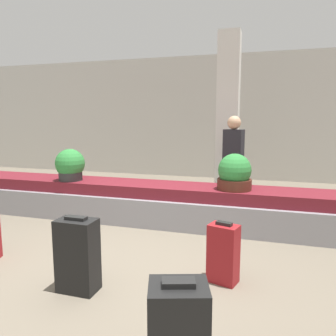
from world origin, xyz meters
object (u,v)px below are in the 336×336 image
(pillar, at_px, (228,117))
(traveler_0, at_px, (233,155))
(suitcase_1, at_px, (78,255))
(potted_plant_1, at_px, (235,174))
(suitcase_2, at_px, (223,253))
(potted_plant_0, at_px, (70,165))

(pillar, relative_size, traveler_0, 1.98)
(suitcase_1, relative_size, potted_plant_1, 1.39)
(pillar, distance_m, potted_plant_1, 2.16)
(suitcase_2, relative_size, potted_plant_1, 1.19)
(pillar, xyz_separation_m, potted_plant_0, (-2.24, -2.03, -0.77))
(pillar, height_order, potted_plant_0, pillar)
(pillar, bearing_deg, suitcase_1, -101.74)
(suitcase_1, distance_m, traveler_0, 3.34)
(pillar, xyz_separation_m, potted_plant_1, (0.34, -1.98, -0.79))
(pillar, bearing_deg, potted_plant_0, -137.77)
(potted_plant_0, xyz_separation_m, traveler_0, (2.46, 1.06, 0.13))
(traveler_0, bearing_deg, pillar, 118.83)
(pillar, height_order, potted_plant_1, pillar)
(potted_plant_1, relative_size, traveler_0, 0.31)
(suitcase_1, relative_size, traveler_0, 0.43)
(potted_plant_0, relative_size, traveler_0, 0.31)
(potted_plant_0, xyz_separation_m, potted_plant_1, (2.58, 0.06, -0.02))
(pillar, height_order, suitcase_1, pillar)
(pillar, distance_m, traveler_0, 1.18)
(suitcase_2, bearing_deg, traveler_0, 110.41)
(pillar, relative_size, potted_plant_1, 6.37)
(potted_plant_0, distance_m, traveler_0, 2.68)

